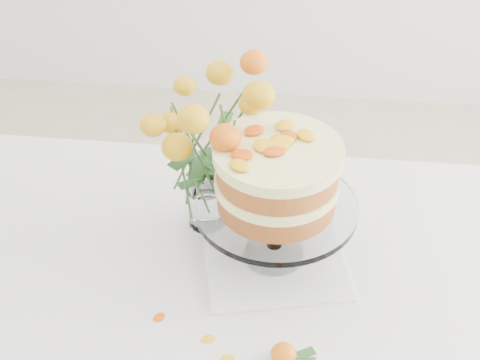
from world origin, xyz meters
name	(u,v)px	position (x,y,z in m)	size (l,w,h in m)	color
table	(229,311)	(0.00, 0.00, 0.67)	(1.43, 0.93, 0.76)	tan
napkin	(274,256)	(0.08, 0.08, 0.76)	(0.28, 0.28, 0.01)	white
cake_stand	(277,182)	(0.08, 0.08, 0.96)	(0.32, 0.32, 0.29)	white
rose_vase	(205,136)	(-0.07, 0.17, 1.00)	(0.34, 0.34, 0.41)	white
loose_rose_far	(284,354)	(0.12, -0.17, 0.77)	(0.08, 0.05, 0.04)	#D45B0A
stray_petal_a	(159,317)	(-0.12, -0.10, 0.76)	(0.03, 0.02, 0.00)	#FFB010
stray_petal_b	(208,339)	(-0.02, -0.14, 0.76)	(0.03, 0.02, 0.00)	#FFB010
stray_petal_c	(227,359)	(0.02, -0.18, 0.76)	(0.03, 0.02, 0.00)	#FFB010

